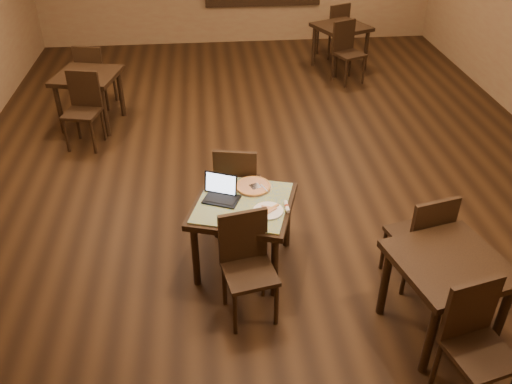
{
  "coord_description": "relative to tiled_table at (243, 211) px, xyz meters",
  "views": [
    {
      "loc": [
        -0.75,
        -6.26,
        3.69
      ],
      "look_at": [
        -0.33,
        -2.02,
        0.85
      ],
      "focal_mm": 38.0,
      "sensor_mm": 36.0,
      "label": 1
    }
  ],
  "objects": [
    {
      "name": "other_table_a_chair_near",
      "position": [
        2.17,
        4.73,
        -0.08
      ],
      "size": [
        0.59,
        0.59,
        1.03
      ],
      "rotation": [
        0.0,
        0.0,
        0.41
      ],
      "color": "black",
      "rests_on": "ground"
    },
    {
      "name": "chair_main_far",
      "position": [
        -0.02,
        0.61,
        -0.08
      ],
      "size": [
        0.53,
        0.53,
        1.03
      ],
      "rotation": [
        0.0,
        0.0,
        2.94
      ],
      "color": "black",
      "rests_on": "ground"
    },
    {
      "name": "other_table_a_chair_far",
      "position": [
        2.24,
        5.95,
        -0.08
      ],
      "size": [
        0.59,
        0.59,
        1.03
      ],
      "rotation": [
        0.0,
        0.0,
        3.55
      ],
      "color": "black",
      "rests_on": "ground"
    },
    {
      "name": "other_table_c",
      "position": [
        1.61,
        -1.05,
        0.01
      ],
      "size": [
        1.03,
        1.03,
        0.8
      ],
      "rotation": [
        0.0,
        0.0,
        0.24
      ],
      "color": "black",
      "rests_on": "ground"
    },
    {
      "name": "plate",
      "position": [
        0.22,
        -0.18,
        0.11
      ],
      "size": [
        0.28,
        0.28,
        0.02
      ],
      "primitive_type": "cylinder",
      "color": "white",
      "rests_on": "tiled_table"
    },
    {
      "name": "other_table_b_chair_far",
      "position": [
        -2.01,
        4.0,
        -0.08
      ],
      "size": [
        0.53,
        0.53,
        1.03
      ],
      "rotation": [
        0.0,
        0.0,
        2.91
      ],
      "color": "black",
      "rests_on": "ground"
    },
    {
      "name": "ground",
      "position": [
        0.46,
        2.05,
        -0.66
      ],
      "size": [
        10.0,
        10.0,
        0.0
      ],
      "primitive_type": "plane",
      "color": "black",
      "rests_on": "ground"
    },
    {
      "name": "pizza_slice",
      "position": [
        0.22,
        -0.18,
        0.13
      ],
      "size": [
        0.25,
        0.25,
        0.02
      ],
      "primitive_type": null,
      "rotation": [
        0.0,
        0.0,
        0.69
      ],
      "color": "beige",
      "rests_on": "plate"
    },
    {
      "name": "tiled_table",
      "position": [
        0.0,
        0.0,
        0.0
      ],
      "size": [
        1.15,
        1.15,
        0.76
      ],
      "rotation": [
        0.0,
        0.0,
        -0.3
      ],
      "color": "black",
      "rests_on": "ground"
    },
    {
      "name": "chair_main_near",
      "position": [
        -0.02,
        -0.61,
        -0.09
      ],
      "size": [
        0.51,
        0.51,
        1.01
      ],
      "rotation": [
        0.0,
        0.0,
        0.2
      ],
      "color": "black",
      "rests_on": "ground"
    },
    {
      "name": "other_table_c_chair_far",
      "position": [
        1.63,
        -0.45,
        -0.07
      ],
      "size": [
        0.54,
        0.54,
        1.04
      ],
      "rotation": [
        0.0,
        0.0,
        3.38
      ],
      "color": "black",
      "rests_on": "ground"
    },
    {
      "name": "other_table_b",
      "position": [
        -1.99,
        3.4,
        -0.0
      ],
      "size": [
        1.02,
        1.02,
        0.79
      ],
      "rotation": [
        0.0,
        0.0,
        -0.23
      ],
      "color": "black",
      "rests_on": "ground"
    },
    {
      "name": "napkin_roll",
      "position": [
        0.4,
        -0.14,
        0.12
      ],
      "size": [
        0.04,
        0.16,
        0.04
      ],
      "rotation": [
        0.0,
        0.0,
        0.01
      ],
      "color": "white",
      "rests_on": "tiled_table"
    },
    {
      "name": "other_table_b_chair_near",
      "position": [
        -1.97,
        2.8,
        -0.08
      ],
      "size": [
        0.53,
        0.53,
        1.03
      ],
      "rotation": [
        0.0,
        0.0,
        -0.23
      ],
      "color": "black",
      "rests_on": "ground"
    },
    {
      "name": "pizza_whole",
      "position": [
        0.12,
        0.24,
        0.12
      ],
      "size": [
        0.35,
        0.35,
        0.02
      ],
      "color": "beige",
      "rests_on": "pizza_pan"
    },
    {
      "name": "other_table_a",
      "position": [
        2.2,
        5.34,
        0.0
      ],
      "size": [
        1.12,
        1.12,
        0.8
      ],
      "rotation": [
        0.0,
        0.0,
        0.41
      ],
      "color": "black",
      "rests_on": "ground"
    },
    {
      "name": "laptop",
      "position": [
        -0.2,
        0.1,
        0.16
      ],
      "size": [
        0.39,
        0.37,
        0.22
      ],
      "rotation": [
        0.0,
        0.0,
        -0.4
      ],
      "color": "black",
      "rests_on": "tiled_table"
    },
    {
      "name": "pizza_pan",
      "position": [
        0.12,
        0.24,
        0.11
      ],
      "size": [
        0.36,
        0.36,
        0.01
      ],
      "primitive_type": "cylinder",
      "color": "silver",
      "rests_on": "tiled_table"
    },
    {
      "name": "other_table_c_chair_near",
      "position": [
        1.59,
        -1.66,
        -0.07
      ],
      "size": [
        0.54,
        0.54,
        1.04
      ],
      "rotation": [
        0.0,
        0.0,
        0.24
      ],
      "color": "black",
      "rests_on": "ground"
    },
    {
      "name": "spatula",
      "position": [
        0.14,
        0.22,
        0.13
      ],
      "size": [
        0.18,
        0.25,
        0.01
      ],
      "primitive_type": "cube",
      "rotation": [
        0.0,
        0.0,
        0.38
      ],
      "color": "silver",
      "rests_on": "pizza_whole"
    }
  ]
}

